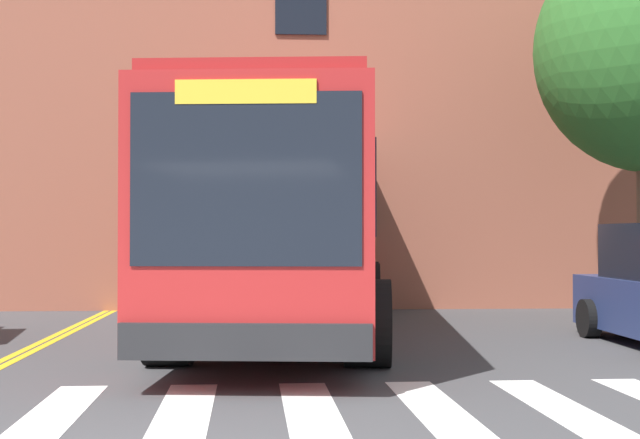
# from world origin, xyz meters

# --- Properties ---
(crosswalk) EXTENTS (15.48, 4.01, 0.01)m
(crosswalk) POSITION_xyz_m (-0.35, 2.40, 0.00)
(crosswalk) COLOR white
(crosswalk) RESTS_ON ground
(lane_line_yellow_inner) EXTENTS (0.12, 36.00, 0.01)m
(lane_line_yellow_inner) POSITION_xyz_m (-2.39, 16.40, 0.00)
(lane_line_yellow_inner) COLOR gold
(lane_line_yellow_inner) RESTS_ON ground
(lane_line_yellow_outer) EXTENTS (0.12, 36.00, 0.01)m
(lane_line_yellow_outer) POSITION_xyz_m (-2.23, 16.40, 0.00)
(lane_line_yellow_outer) COLOR gold
(lane_line_yellow_outer) RESTS_ON ground
(city_bus) EXTENTS (3.83, 11.55, 3.39)m
(city_bus) POSITION_xyz_m (1.35, 9.07, 1.82)
(city_bus) COLOR #B22323
(city_bus) RESTS_ON ground
(car_grey_behind_bus) EXTENTS (2.11, 4.17, 1.79)m
(car_grey_behind_bus) POSITION_xyz_m (2.20, 18.03, 0.83)
(car_grey_behind_bus) COLOR slate
(car_grey_behind_bus) RESTS_ON ground
(building_facade) EXTENTS (41.17, 9.98, 12.43)m
(building_facade) POSITION_xyz_m (-3.80, 18.60, 6.22)
(building_facade) COLOR #9E5642
(building_facade) RESTS_ON ground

